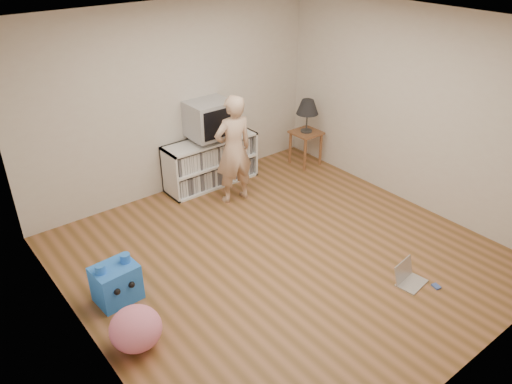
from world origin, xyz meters
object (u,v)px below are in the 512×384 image
object	(u,v)px
plush_blue	(116,283)
laptop	(408,277)
media_unit	(210,162)
person	(233,150)
table_lamp	(307,108)
plush_pink	(136,329)
crt_tv	(209,119)
side_table	(306,140)
dvd_deck	(210,137)

from	to	relation	value
plush_blue	laptop	bearing A→B (deg)	-36.90
media_unit	person	world-z (taller)	person
table_lamp	plush_pink	bearing A→B (deg)	-154.25
crt_tv	table_lamp	xyz separation A→B (m)	(1.55, -0.37, -0.08)
side_table	person	xyz separation A→B (m)	(-1.57, -0.23, 0.34)
crt_tv	plush_blue	world-z (taller)	crt_tv
media_unit	side_table	bearing A→B (deg)	-13.99
dvd_deck	plush_blue	bearing A→B (deg)	-145.07
dvd_deck	media_unit	bearing A→B (deg)	90.00
table_lamp	plush_pink	xyz separation A→B (m)	(-3.89, -1.88, -0.74)
side_table	table_lamp	bearing A→B (deg)	180.00
table_lamp	plush_blue	size ratio (longest dim) A/B	1.03
table_lamp	plush_blue	bearing A→B (deg)	-162.69
side_table	plush_blue	xyz separation A→B (m)	(-3.75, -1.17, -0.20)
dvd_deck	table_lamp	bearing A→B (deg)	-13.44
dvd_deck	plush_blue	distance (m)	2.74
media_unit	crt_tv	xyz separation A→B (m)	(0.00, -0.02, 0.67)
crt_tv	laptop	bearing A→B (deg)	-83.33
laptop	plush_pink	xyz separation A→B (m)	(-2.72, 0.98, 0.14)
media_unit	table_lamp	xyz separation A→B (m)	(1.55, -0.39, 0.59)
crt_tv	plush_pink	world-z (taller)	crt_tv
crt_tv	plush_blue	distance (m)	2.81
side_table	table_lamp	xyz separation A→B (m)	(-0.00, 0.00, 0.53)
plush_blue	plush_pink	size ratio (longest dim) A/B	1.05
crt_tv	laptop	world-z (taller)	crt_tv
media_unit	dvd_deck	bearing A→B (deg)	-90.00
dvd_deck	crt_tv	size ratio (longest dim) A/B	0.75
crt_tv	laptop	xyz separation A→B (m)	(0.38, -3.23, -0.96)
media_unit	laptop	xyz separation A→B (m)	(0.38, -3.25, -0.29)
media_unit	side_table	xyz separation A→B (m)	(1.55, -0.39, 0.07)
laptop	table_lamp	bearing A→B (deg)	59.80
crt_tv	person	size ratio (longest dim) A/B	0.40
media_unit	dvd_deck	world-z (taller)	dvd_deck
plush_blue	dvd_deck	bearing A→B (deg)	31.24
crt_tv	plush_pink	xyz separation A→B (m)	(-2.34, -2.24, -0.82)
plush_blue	plush_pink	world-z (taller)	plush_blue
dvd_deck	table_lamp	size ratio (longest dim) A/B	0.87
table_lamp	plush_blue	distance (m)	4.00
table_lamp	person	world-z (taller)	person
media_unit	crt_tv	bearing A→B (deg)	-90.00
laptop	side_table	bearing A→B (deg)	59.80
laptop	plush_blue	bearing A→B (deg)	138.87
crt_tv	side_table	distance (m)	1.70
dvd_deck	table_lamp	world-z (taller)	table_lamp
side_table	person	distance (m)	1.62
plush_blue	side_table	bearing A→B (deg)	13.62
table_lamp	side_table	bearing A→B (deg)	0.00
table_lamp	laptop	world-z (taller)	table_lamp
dvd_deck	side_table	bearing A→B (deg)	-13.44
person	plush_pink	xyz separation A→B (m)	(-2.32, -1.65, -0.55)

